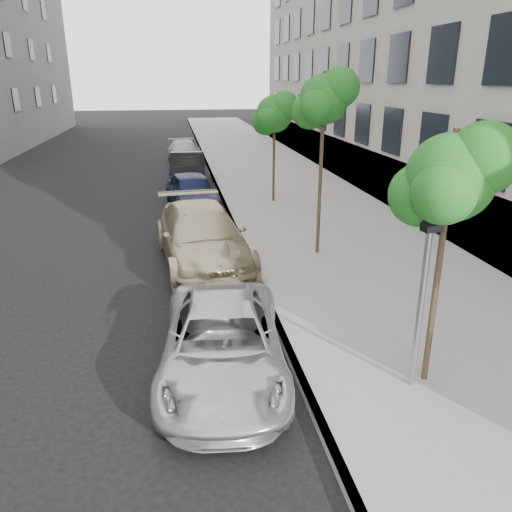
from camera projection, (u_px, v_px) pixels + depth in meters
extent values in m
plane|color=black|center=(249.00, 473.00, 6.54)|extent=(160.00, 160.00, 0.00)
cube|color=gray|center=(260.00, 164.00, 29.47)|extent=(6.40, 72.00, 0.14)
cube|color=#9E9B93|center=(207.00, 166.00, 28.99)|extent=(0.15, 72.00, 0.14)
cylinder|color=#38281C|center=(439.00, 264.00, 7.69)|extent=(0.10, 0.10, 4.09)
sphere|color=#17591A|center=(450.00, 178.00, 7.24)|extent=(1.30, 1.30, 1.30)
sphere|color=#17591A|center=(484.00, 158.00, 7.01)|extent=(1.04, 1.04, 1.04)
sphere|color=#17591A|center=(421.00, 195.00, 7.53)|extent=(0.98, 0.98, 0.98)
cylinder|color=#38281C|center=(321.00, 167.00, 13.59)|extent=(0.10, 0.10, 4.92)
sphere|color=#17591A|center=(324.00, 99.00, 12.99)|extent=(1.29, 1.29, 1.29)
sphere|color=#17591A|center=(340.00, 87.00, 12.76)|extent=(1.03, 1.03, 1.03)
sphere|color=#17591A|center=(310.00, 111.00, 13.28)|extent=(0.97, 0.97, 0.97)
cylinder|color=#38281C|center=(274.00, 150.00, 19.76)|extent=(0.10, 0.10, 4.13)
sphere|color=#17591A|center=(274.00, 114.00, 19.30)|extent=(1.42, 1.42, 1.42)
sphere|color=#17591A|center=(284.00, 106.00, 19.07)|extent=(1.13, 1.13, 1.13)
sphere|color=#17591A|center=(266.00, 122.00, 19.59)|extent=(1.06, 1.06, 1.06)
cylinder|color=#939699|center=(420.00, 312.00, 7.76)|extent=(0.10, 0.10, 2.63)
cube|color=black|center=(432.00, 217.00, 7.25)|extent=(0.27, 0.22, 0.42)
cube|color=red|center=(434.00, 199.00, 7.16)|extent=(0.15, 0.12, 0.12)
imported|color=silver|center=(223.00, 343.00, 8.53)|extent=(2.49, 4.65, 1.24)
imported|color=tan|center=(202.00, 237.00, 13.64)|extent=(2.76, 5.66, 1.58)
imported|color=#0F1433|center=(192.00, 192.00, 19.26)|extent=(2.27, 4.45, 1.45)
imported|color=black|center=(188.00, 169.00, 23.91)|extent=(1.79, 4.65, 1.51)
imported|color=#989B9F|center=(184.00, 152.00, 30.00)|extent=(2.11, 4.67, 1.33)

